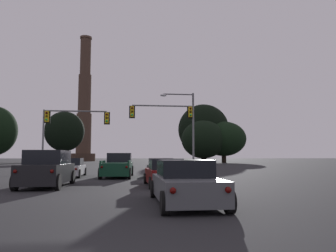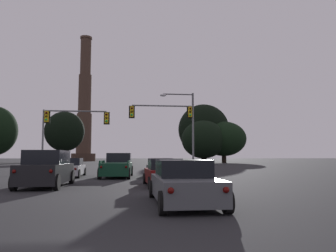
# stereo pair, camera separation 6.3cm
# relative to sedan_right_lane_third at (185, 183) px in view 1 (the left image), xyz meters

# --- Properties ---
(sedan_right_lane_third) EXTENTS (2.01, 4.72, 1.43)m
(sedan_right_lane_third) POSITION_rel_sedan_right_lane_third_xyz_m (0.00, 0.00, 0.00)
(sedan_right_lane_third) COLOR #4C4F54
(sedan_right_lane_third) RESTS_ON ground_plane
(hatchback_right_lane_second) EXTENTS (2.02, 4.15, 1.44)m
(hatchback_right_lane_second) POSITION_rel_sedan_right_lane_third_xyz_m (0.00, 6.42, -0.00)
(hatchback_right_lane_second) COLOR maroon
(hatchback_right_lane_second) RESTS_ON ground_plane
(suv_left_lane_second) EXTENTS (2.10, 4.91, 1.86)m
(suv_left_lane_second) POSITION_rel_sedan_right_lane_third_xyz_m (-6.01, 6.84, 0.23)
(suv_left_lane_second) COLOR black
(suv_left_lane_second) RESTS_ON ground_plane
(pickup_truck_center_lane_front) EXTENTS (2.42, 5.58, 1.82)m
(pickup_truck_center_lane_front) POSITION_rel_sedan_right_lane_third_xyz_m (-2.70, 14.47, 0.14)
(pickup_truck_center_lane_front) COLOR #0F3823
(pickup_truck_center_lane_front) RESTS_ON ground_plane
(sedan_left_lane_front) EXTENTS (2.08, 4.74, 1.43)m
(sedan_left_lane_front) POSITION_rel_sedan_right_lane_third_xyz_m (-6.34, 15.32, 0.00)
(sedan_left_lane_front) COLOR silver
(sedan_left_lane_front) RESTS_ON ground_plane
(sedan_right_lane_front) EXTENTS (2.06, 4.74, 1.43)m
(sedan_right_lane_front) POSITION_rel_sedan_right_lane_third_xyz_m (0.51, 14.08, 0.00)
(sedan_right_lane_front) COLOR #232328
(sedan_right_lane_front) RESTS_ON ground_plane
(traffic_light_overhead_left) EXTENTS (6.49, 0.50, 6.07)m
(traffic_light_overhead_left) POSITION_rel_sedan_right_lane_third_xyz_m (-8.01, 21.81, 4.02)
(traffic_light_overhead_left) COLOR slate
(traffic_light_overhead_left) RESTS_ON ground_plane
(traffic_light_overhead_right) EXTENTS (6.60, 0.50, 6.69)m
(traffic_light_overhead_right) POSITION_rel_sedan_right_lane_third_xyz_m (2.36, 21.46, 4.48)
(traffic_light_overhead_right) COLOR slate
(traffic_light_overhead_right) RESTS_ON ground_plane
(street_lamp) EXTENTS (3.45, 0.36, 7.96)m
(street_lamp) POSITION_rel_sedan_right_lane_third_xyz_m (3.91, 21.59, 4.29)
(street_lamp) COLOR #56565B
(street_lamp) RESTS_ON ground_plane
(smokestack) EXTENTS (8.04, 8.04, 43.05)m
(smokestack) POSITION_rel_sedan_right_lane_third_xyz_m (-17.57, 102.38, 16.26)
(smokestack) COLOR #3C2B22
(smokestack) RESTS_ON ground_plane
(treeline_far_left) EXTENTS (11.37, 10.23, 10.43)m
(treeline_far_left) POSITION_rel_sedan_right_lane_third_xyz_m (21.64, 69.85, 5.37)
(treeline_far_left) COLOR black
(treeline_far_left) RESTS_ON ground_plane
(treeline_center_right) EXTENTS (10.82, 9.74, 10.46)m
(treeline_center_right) POSITION_rel_sedan_right_lane_third_xyz_m (16.07, 68.38, 5.09)
(treeline_center_right) COLOR black
(treeline_center_right) RESTS_ON ground_plane
(treeline_left_mid) EXTENTS (13.36, 12.02, 15.27)m
(treeline_left_mid) POSITION_rel_sedan_right_lane_third_xyz_m (17.28, 73.31, 7.93)
(treeline_left_mid) COLOR black
(treeline_left_mid) RESTS_ON ground_plane
(treeline_far_right) EXTENTS (8.72, 7.85, 11.61)m
(treeline_far_right) POSITION_rel_sedan_right_lane_third_xyz_m (-16.46, 64.21, 6.47)
(treeline_far_right) COLOR black
(treeline_far_right) RESTS_ON ground_plane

